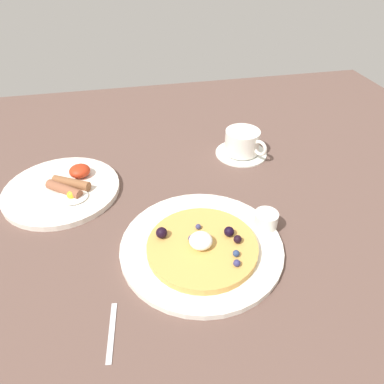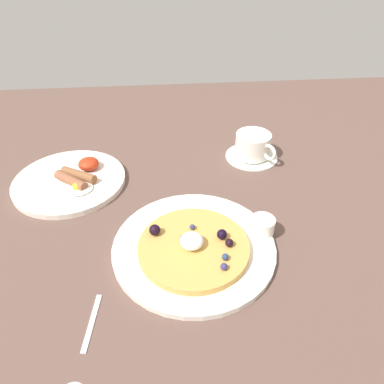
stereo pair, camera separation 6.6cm
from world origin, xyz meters
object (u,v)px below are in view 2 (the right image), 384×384
object	(u,v)px
breakfast_plate	(70,181)
teaspoon	(80,362)
coffee_cup	(253,145)
pancake_plate	(194,247)
syrup_ramekin	(262,225)
coffee_saucer	(251,156)

from	to	relation	value
breakfast_plate	teaspoon	distance (cm)	42.04
coffee_cup	teaspoon	size ratio (longest dim) A/B	0.68
pancake_plate	coffee_cup	bearing A→B (deg)	59.50
breakfast_plate	coffee_cup	distance (cm)	43.33
syrup_ramekin	teaspoon	xyz separation A→B (cm)	(-29.66, -21.14, -2.44)
pancake_plate	breakfast_plate	bearing A→B (deg)	139.03
breakfast_plate	teaspoon	size ratio (longest dim) A/B	1.60
syrup_ramekin	teaspoon	bearing A→B (deg)	-144.52
pancake_plate	syrup_ramekin	size ratio (longest dim) A/B	6.53
teaspoon	breakfast_plate	bearing A→B (deg)	101.77
coffee_saucer	teaspoon	bearing A→B (deg)	-125.20
syrup_ramekin	coffee_cup	xyz separation A→B (cm)	(4.43, 26.95, 0.97)
pancake_plate	teaspoon	xyz separation A→B (cm)	(-16.95, -18.99, -0.32)
pancake_plate	syrup_ramekin	world-z (taller)	syrup_ramekin
pancake_plate	teaspoon	distance (cm)	25.46
breakfast_plate	coffee_saucer	xyz separation A→B (cm)	(42.58, 7.05, -0.25)
coffee_saucer	teaspoon	size ratio (longest dim) A/B	0.83
coffee_saucer	coffee_cup	xyz separation A→B (cm)	(0.08, -0.12, 3.28)
coffee_cup	breakfast_plate	bearing A→B (deg)	-170.78
coffee_cup	pancake_plate	bearing A→B (deg)	-120.50
coffee_cup	teaspoon	bearing A→B (deg)	-125.33
syrup_ramekin	coffee_cup	distance (cm)	27.33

